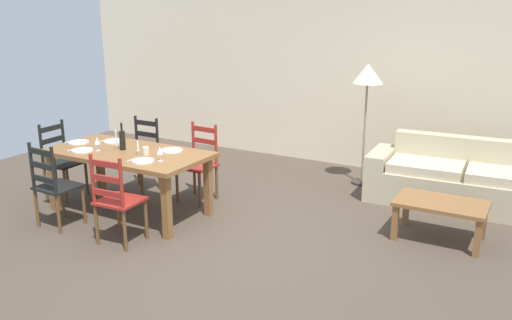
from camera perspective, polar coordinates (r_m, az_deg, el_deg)
ground_plane at (r=5.61m, az=-3.05°, el=-8.63°), size 9.60×9.60×0.02m
wall_far at (r=8.14m, az=9.46°, el=8.88°), size 9.60×0.16×2.70m
dining_table at (r=6.27m, az=-13.62°, el=0.17°), size 1.90×0.96×0.75m
dining_chair_near_left at (r=6.15m, az=-20.90°, el=-2.58°), size 0.44×0.42×0.96m
dining_chair_near_right at (r=5.51m, az=-14.78°, el=-4.14°), size 0.44×0.42×0.96m
dining_chair_far_left at (r=7.11m, az=-12.19°, el=0.55°), size 0.42×0.40×0.96m
dining_chair_far_right at (r=6.63m, az=-6.14°, el=-0.29°), size 0.44×0.43×0.96m
dining_chair_head_west at (r=7.13m, az=-20.22°, el=-0.03°), size 0.42×0.44×0.96m
dinner_plate_near_left at (r=6.39m, az=-18.16°, el=1.00°), size 0.24×0.24×0.02m
fork_near_left at (r=6.50m, az=-19.06°, el=1.11°), size 0.03×0.17×0.01m
dinner_plate_near_right at (r=5.78m, az=-12.06°, el=-0.10°), size 0.24×0.24×0.02m
fork_near_right at (r=5.88m, az=-13.16°, el=0.05°), size 0.02×0.17×0.01m
dinner_plate_far_left at (r=6.73m, az=-15.06°, el=1.97°), size 0.24×0.24×0.02m
fork_far_left at (r=6.83m, az=-15.97°, el=2.06°), size 0.02×0.17×0.01m
dinner_plate_far_right at (r=6.15m, az=-9.01°, el=1.03°), size 0.24×0.24×0.02m
fork_far_right at (r=6.24m, az=-10.10°, el=1.14°), size 0.03×0.17×0.01m
dinner_plate_head_west at (r=6.79m, az=-18.53°, el=1.82°), size 0.24×0.24×0.02m
fork_head_west at (r=6.90m, az=-19.37°, el=1.91°), size 0.03×0.17×0.01m
wine_bottle at (r=6.30m, az=-14.18°, el=2.12°), size 0.07×0.07×0.32m
wine_glass_near_left at (r=6.34m, az=-16.72°, el=1.95°), size 0.06×0.06×0.16m
wine_glass_near_right at (r=5.74m, az=-10.31°, el=0.96°), size 0.06×0.06×0.16m
coffee_cup_primary at (r=6.04m, az=-11.77°, el=0.98°), size 0.07×0.07×0.09m
candle_tall at (r=6.37m, az=-14.78°, el=1.75°), size 0.05×0.05×0.24m
candle_short at (r=6.08m, az=-12.56°, el=0.99°), size 0.05×0.05×0.15m
couch at (r=6.94m, az=21.53°, el=-2.20°), size 2.32×0.92×0.80m
coffee_table at (r=5.78m, az=19.26°, el=-4.86°), size 0.90×0.56×0.42m
standing_lamp at (r=7.16m, az=11.90°, el=8.31°), size 0.40×0.40×1.64m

